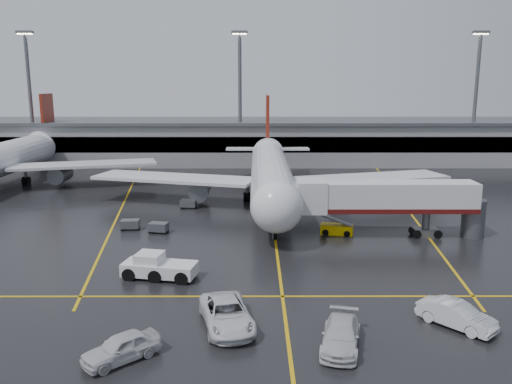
{
  "coord_description": "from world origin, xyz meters",
  "views": [
    {
      "loc": [
        -2.08,
        -59.78,
        16.11
      ],
      "look_at": [
        -2.0,
        -2.0,
        4.0
      ],
      "focal_mm": 36.91,
      "sensor_mm": 36.0,
      "label": 1
    }
  ],
  "objects": [
    {
      "name": "jet_bridge",
      "position": [
        11.87,
        -6.0,
        3.93
      ],
      "size": [
        19.9,
        3.4,
        6.05
      ],
      "color": "silver",
      "rests_on": "ground"
    },
    {
      "name": "service_van_b",
      "position": [
        3.2,
        -29.87,
        0.8
      ],
      "size": [
        3.43,
        5.88,
        1.6
      ],
      "primitive_type": "imported",
      "rotation": [
        0.0,
        0.0,
        -0.23
      ],
      "color": "silver",
      "rests_on": "ground"
    },
    {
      "name": "pushback_tractor",
      "position": [
        -10.27,
        -17.96,
        0.87
      ],
      "size": [
        6.49,
        3.66,
        2.19
      ],
      "color": "silver",
      "rests_on": "ground"
    },
    {
      "name": "service_van_a",
      "position": [
        -3.99,
        -27.1,
        0.91
      ],
      "size": [
        4.45,
        7.09,
        1.83
      ],
      "primitive_type": "imported",
      "rotation": [
        0.0,
        0.0,
        0.23
      ],
      "color": "silver",
      "rests_on": "ground"
    },
    {
      "name": "baggage_cart_a",
      "position": [
        -12.63,
        -4.52,
        0.63
      ],
      "size": [
        2.21,
        1.65,
        1.12
      ],
      "color": "#595B60",
      "rests_on": "ground"
    },
    {
      "name": "apron_line_stop",
      "position": [
        0.0,
        -22.0,
        0.01
      ],
      "size": [
        60.0,
        0.25,
        0.02
      ],
      "primitive_type": "cube",
      "color": "gold",
      "rests_on": "ground"
    },
    {
      "name": "service_van_c",
      "position": [
        11.38,
        -27.09,
        0.86
      ],
      "size": [
        4.83,
        5.06,
        1.71
      ],
      "primitive_type": "imported",
      "rotation": [
        0.0,
        0.0,
        0.74
      ],
      "color": "silver",
      "rests_on": "ground"
    },
    {
      "name": "light_mast_right",
      "position": [
        40.0,
        42.0,
        14.47
      ],
      "size": [
        3.0,
        1.2,
        25.45
      ],
      "color": "#595B60",
      "rests_on": "ground"
    },
    {
      "name": "belt_loader",
      "position": [
        6.74,
        -5.09,
        0.54
      ],
      "size": [
        3.68,
        2.29,
        2.17
      ],
      "color": "#EEC105",
      "rests_on": "ground"
    },
    {
      "name": "light_mast_mid",
      "position": [
        -5.0,
        42.0,
        14.47
      ],
      "size": [
        3.0,
        1.2,
        25.45
      ],
      "color": "#595B60",
      "rests_on": "ground"
    },
    {
      "name": "apron_line_centre",
      "position": [
        0.0,
        0.0,
        0.01
      ],
      "size": [
        0.25,
        90.0,
        0.02
      ],
      "primitive_type": "cube",
      "color": "gold",
      "rests_on": "ground"
    },
    {
      "name": "terminal",
      "position": [
        0.0,
        47.93,
        4.32
      ],
      "size": [
        122.0,
        19.0,
        8.6
      ],
      "color": "gray",
      "rests_on": "ground"
    },
    {
      "name": "ground",
      "position": [
        0.0,
        0.0,
        0.0
      ],
      "size": [
        220.0,
        220.0,
        0.0
      ],
      "primitive_type": "plane",
      "color": "black",
      "rests_on": "ground"
    },
    {
      "name": "baggage_cart_c",
      "position": [
        -10.8,
        6.91,
        0.63
      ],
      "size": [
        2.13,
        1.51,
        1.12
      ],
      "color": "#595B60",
      "rests_on": "ground"
    },
    {
      "name": "service_van_d",
      "position": [
        -9.97,
        -31.4,
        0.81
      ],
      "size": [
        4.82,
        4.57,
        1.62
      ],
      "primitive_type": "imported",
      "rotation": [
        0.0,
        0.0,
        -0.85
      ],
      "color": "silver",
      "rests_on": "ground"
    },
    {
      "name": "light_mast_left",
      "position": [
        -45.0,
        42.0,
        14.47
      ],
      "size": [
        3.0,
        1.2,
        25.45
      ],
      "color": "#595B60",
      "rests_on": "ground"
    },
    {
      "name": "main_airliner",
      "position": [
        0.0,
        9.7,
        4.21
      ],
      "size": [
        48.8,
        45.6,
        14.1
      ],
      "color": "silver",
      "rests_on": "ground"
    },
    {
      "name": "apron_line_left",
      "position": [
        -20.0,
        10.0,
        0.01
      ],
      "size": [
        9.99,
        69.35,
        0.02
      ],
      "primitive_type": "cube",
      "rotation": [
        0.0,
        0.0,
        0.14
      ],
      "color": "gold",
      "rests_on": "ground"
    },
    {
      "name": "apron_line_right",
      "position": [
        18.0,
        10.0,
        0.01
      ],
      "size": [
        7.57,
        69.64,
        0.02
      ],
      "primitive_type": "cube",
      "rotation": [
        0.0,
        0.0,
        -0.1
      ],
      "color": "gold",
      "rests_on": "ground"
    },
    {
      "name": "baggage_cart_b",
      "position": [
        -16.01,
        -3.27,
        0.63
      ],
      "size": [
        2.08,
        1.43,
        1.12
      ],
      "color": "#595B60",
      "rests_on": "ground"
    },
    {
      "name": "second_airliner",
      "position": [
        -42.0,
        21.7,
        4.21
      ],
      "size": [
        48.8,
        45.6,
        14.1
      ],
      "color": "silver",
      "rests_on": "ground"
    }
  ]
}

